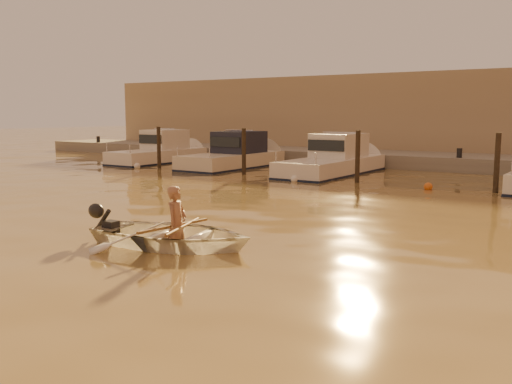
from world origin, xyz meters
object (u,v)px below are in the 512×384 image
Objects in this scene: moored_boat_1 at (232,155)px; waterfront_building at (457,117)px; dinghy at (173,235)px; person at (177,224)px; moored_boat_0 at (158,151)px; moored_boat_2 at (332,160)px.

moored_boat_1 is 0.15× the size of waterfront_building.
person reaches higher than dinghy.
moored_boat_0 is at bearing 32.93° from person.
waterfront_building reaches higher than dinghy.
moored_boat_0 and moored_boat_2 have the same top height.
moored_boat_2 reaches higher than dinghy.
moored_boat_0 and moored_boat_1 have the same top height.
moored_boat_0 is 16.88m from waterfront_building.
waterfront_building reaches higher than person.
waterfront_building is (2.35, 11.00, 1.77)m from moored_boat_2.
moored_boat_0 is at bearing 180.00° from moored_boat_2.
dinghy is 16.57m from moored_boat_1.
moored_boat_1 is (-8.81, 14.04, 0.40)m from dinghy.
moored_boat_0 is 0.96× the size of moored_boat_1.
moored_boat_2 is at bearing 1.96° from dinghy.
person is at bearing -87.36° from waterfront_building.
person is 0.23× the size of moored_boat_0.
moored_boat_1 is 13.57m from waterfront_building.
moored_boat_2 is at bearing 2.35° from person.
waterfront_building is at bearing -9.06° from person.
dinghy is 0.25m from person.
dinghy is 0.51× the size of moored_boat_0.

